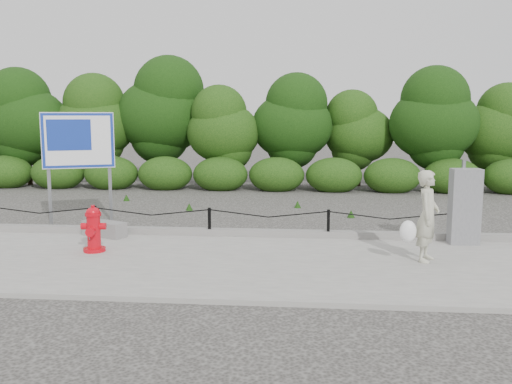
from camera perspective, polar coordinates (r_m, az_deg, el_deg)
The scene contains 10 objects.
ground at distance 11.60m, azimuth -4.90°, elevation -4.97°, with size 90.00×90.00×0.00m, color #2D2B28.
sidewalk at distance 9.68m, azimuth -7.00°, elevation -7.36°, with size 14.00×4.00×0.08m, color gray.
curb at distance 11.61m, azimuth -4.86°, elevation -4.20°, with size 14.00×0.22×0.14m, color slate.
chain_barrier at distance 11.50m, azimuth -4.93°, elevation -2.76°, with size 10.06×0.06×0.60m.
treeline at distance 20.25m, azimuth -2.11°, elevation 7.65°, with size 20.25×3.70×4.76m.
fire_hydrant at distance 10.56m, azimuth -16.73°, elevation -3.80°, with size 0.47×0.48×0.88m.
pedestrian at distance 9.84m, azimuth 17.49°, elevation -2.52°, with size 0.78×0.68×1.59m.
concrete_block at distance 11.90m, azimuth -15.69°, elevation -3.74°, with size 0.99×0.35×0.32m, color slate.
utility_cabinet at distance 11.44m, azimuth 21.10°, elevation -1.42°, with size 0.59×0.42×1.65m.
advertising_sign at distance 13.77m, azimuth -18.21°, elevation 4.68°, with size 1.57×0.73×2.69m.
Camera 1 is at (2.01, -11.12, 2.59)m, focal length 38.00 mm.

